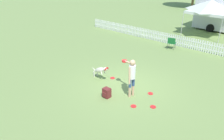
% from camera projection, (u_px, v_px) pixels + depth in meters
% --- Properties ---
extents(ground_plane, '(240.00, 240.00, 0.00)m').
position_uv_depth(ground_plane, '(126.00, 87.00, 10.17)').
color(ground_plane, olive).
extents(handler_person, '(0.94, 0.74, 1.67)m').
position_uv_depth(handler_person, '(131.00, 74.00, 9.03)').
color(handler_person, tan).
rests_on(handler_person, ground_plane).
extents(leaping_dog, '(1.27, 0.37, 0.82)m').
position_uv_depth(leaping_dog, '(100.00, 70.00, 10.67)').
color(leaping_dog, beige).
rests_on(leaping_dog, ground_plane).
extents(frisbee_near_handler, '(0.23, 0.23, 0.02)m').
position_uv_depth(frisbee_near_handler, '(150.00, 94.00, 9.59)').
color(frisbee_near_handler, red).
rests_on(frisbee_near_handler, ground_plane).
extents(frisbee_near_dog, '(0.23, 0.23, 0.02)m').
position_uv_depth(frisbee_near_dog, '(133.00, 106.00, 8.70)').
color(frisbee_near_dog, red).
rests_on(frisbee_near_dog, ground_plane).
extents(frisbee_midfield, '(0.23, 0.23, 0.02)m').
position_uv_depth(frisbee_midfield, '(113.00, 78.00, 10.95)').
color(frisbee_midfield, red).
rests_on(frisbee_midfield, ground_plane).
extents(frisbee_far_scatter, '(0.23, 0.23, 0.02)m').
position_uv_depth(frisbee_far_scatter, '(153.00, 107.00, 8.66)').
color(frisbee_far_scatter, red).
rests_on(frisbee_far_scatter, ground_plane).
extents(backpack_on_grass, '(0.32, 0.30, 0.42)m').
position_uv_depth(backpack_on_grass, '(107.00, 93.00, 9.26)').
color(backpack_on_grass, maroon).
rests_on(backpack_on_grass, ground_plane).
extents(picket_fence, '(19.01, 0.04, 0.77)m').
position_uv_depth(picket_fence, '(192.00, 44.00, 14.75)').
color(picket_fence, white).
rests_on(picket_fence, ground_plane).
extents(folding_chair_blue_left, '(0.62, 0.64, 0.82)m').
position_uv_depth(folding_chair_blue_left, '(172.00, 42.00, 14.74)').
color(folding_chair_blue_left, '#333338').
rests_on(folding_chair_blue_left, ground_plane).
extents(canopy_tent_main, '(3.00, 3.00, 2.82)m').
position_uv_depth(canopy_tent_main, '(211.00, 7.00, 17.07)').
color(canopy_tent_main, '#B2B2B2').
rests_on(canopy_tent_main, ground_plane).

